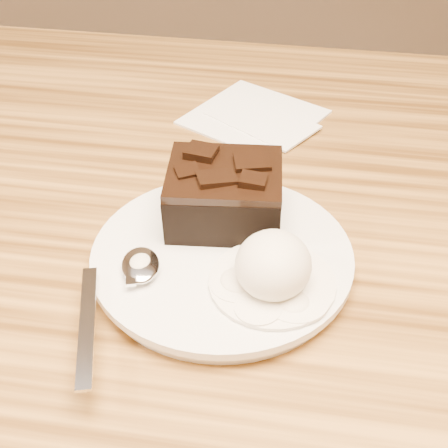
% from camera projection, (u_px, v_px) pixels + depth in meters
% --- Properties ---
extents(dining_table, '(1.20, 0.80, 0.75)m').
position_uv_depth(dining_table, '(182.00, 434.00, 0.85)').
color(dining_table, '#4F3112').
rests_on(dining_table, floor).
extents(plate, '(0.22, 0.22, 0.02)m').
position_uv_depth(plate, '(222.00, 260.00, 0.54)').
color(plate, silver).
rests_on(plate, dining_table).
extents(brownie, '(0.10, 0.09, 0.05)m').
position_uv_depth(brownie, '(224.00, 197.00, 0.56)').
color(brownie, black).
rests_on(brownie, plate).
extents(ice_cream_scoop, '(0.06, 0.06, 0.05)m').
position_uv_depth(ice_cream_scoop, '(273.00, 265.00, 0.49)').
color(ice_cream_scoop, silver).
rests_on(ice_cream_scoop, plate).
extents(melt_puddle, '(0.10, 0.10, 0.00)m').
position_uv_depth(melt_puddle, '(272.00, 283.00, 0.50)').
color(melt_puddle, white).
rests_on(melt_puddle, plate).
extents(spoon, '(0.08, 0.18, 0.01)m').
position_uv_depth(spoon, '(141.00, 267.00, 0.51)').
color(spoon, silver).
rests_on(spoon, plate).
extents(napkin, '(0.18, 0.18, 0.01)m').
position_uv_depth(napkin, '(254.00, 116.00, 0.74)').
color(napkin, white).
rests_on(napkin, dining_table).
extents(crumb_a, '(0.01, 0.01, 0.00)m').
position_uv_depth(crumb_a, '(294.00, 252.00, 0.53)').
color(crumb_a, black).
rests_on(crumb_a, plate).
extents(crumb_b, '(0.01, 0.01, 0.00)m').
position_uv_depth(crumb_b, '(225.00, 275.00, 0.51)').
color(crumb_b, black).
rests_on(crumb_b, plate).
extents(crumb_c, '(0.01, 0.01, 0.00)m').
position_uv_depth(crumb_c, '(284.00, 244.00, 0.54)').
color(crumb_c, black).
rests_on(crumb_c, plate).
extents(crumb_d, '(0.01, 0.01, 0.00)m').
position_uv_depth(crumb_d, '(233.00, 282.00, 0.50)').
color(crumb_d, black).
rests_on(crumb_d, plate).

